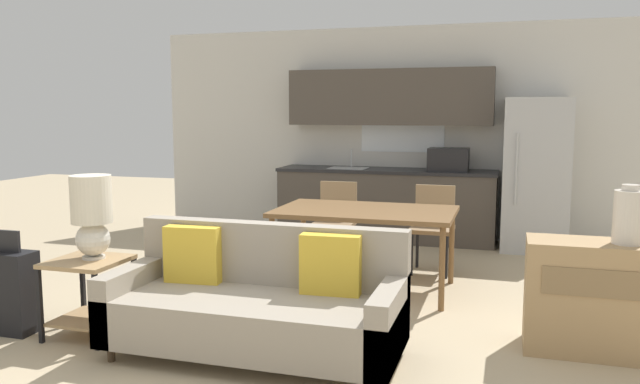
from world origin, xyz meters
The scene contains 13 objects.
ground_plane centered at (0.00, 0.00, 0.00)m, with size 20.00×20.00×0.00m, color tan.
wall_back centered at (0.00, 4.63, 1.35)m, with size 6.40×0.07×2.70m.
kitchen_counter centered at (0.02, 4.33, 0.84)m, with size 2.74×0.65×2.15m.
refrigerator centered at (1.78, 4.20, 0.89)m, with size 0.73×0.78×1.78m.
dining_table centered at (0.25, 1.99, 0.68)m, with size 1.60×0.98×0.74m.
couch centered at (-0.09, 0.29, 0.34)m, with size 1.94×0.80×0.85m.
side_table centered at (-1.40, 0.25, 0.38)m, with size 0.50×0.50×0.57m.
table_lamp centered at (-1.37, 0.28, 0.90)m, with size 0.29×0.29×0.60m.
credenza centered at (2.09, 0.95, 0.38)m, with size 0.95×0.42×0.76m.
vase centered at (2.24, 0.93, 0.95)m, with size 0.19×0.19×0.39m.
dining_chair_far_right centered at (0.77, 2.82, 0.50)m, with size 0.43×0.43×0.87m.
dining_chair_far_left centered at (-0.26, 2.85, 0.50)m, with size 0.44×0.44×0.87m.
suitcase centered at (-2.00, 0.13, 0.31)m, with size 0.39×0.22×0.77m.
Camera 1 is at (1.48, -3.46, 1.62)m, focal length 35.00 mm.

